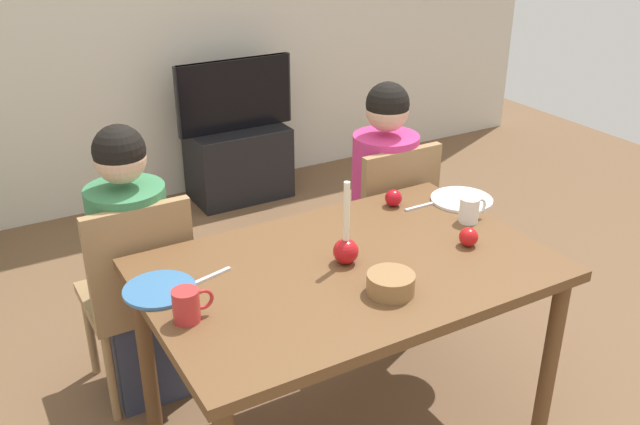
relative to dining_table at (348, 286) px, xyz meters
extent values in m
cube|color=beige|center=(0.00, 2.60, 0.63)|extent=(6.40, 0.10, 2.60)
cube|color=brown|center=(0.00, 0.00, 0.06)|extent=(1.40, 0.90, 0.04)
cylinder|color=brown|center=(0.64, -0.39, -0.31)|extent=(0.06, 0.06, 0.71)
cylinder|color=brown|center=(-0.64, 0.39, -0.31)|extent=(0.06, 0.06, 0.71)
cylinder|color=brown|center=(0.64, 0.39, -0.31)|extent=(0.06, 0.06, 0.71)
cube|color=#99754C|center=(-0.59, 0.69, -0.24)|extent=(0.40, 0.40, 0.04)
cube|color=#99754C|center=(-0.59, 0.51, 0.01)|extent=(0.40, 0.04, 0.45)
cylinder|color=#99754C|center=(-0.42, 0.86, -0.46)|extent=(0.04, 0.04, 0.41)
cylinder|color=#99754C|center=(-0.76, 0.86, -0.46)|extent=(0.04, 0.04, 0.41)
cylinder|color=#99754C|center=(-0.42, 0.52, -0.46)|extent=(0.04, 0.04, 0.41)
cylinder|color=#99754C|center=(-0.76, 0.52, -0.46)|extent=(0.04, 0.04, 0.41)
cube|color=#99754C|center=(0.59, 0.69, -0.24)|extent=(0.40, 0.40, 0.04)
cube|color=#99754C|center=(0.59, 0.51, 0.01)|extent=(0.40, 0.04, 0.45)
cylinder|color=#99754C|center=(0.76, 0.86, -0.46)|extent=(0.04, 0.04, 0.41)
cylinder|color=#99754C|center=(0.42, 0.86, -0.46)|extent=(0.04, 0.04, 0.41)
cylinder|color=#99754C|center=(0.76, 0.52, -0.46)|extent=(0.04, 0.04, 0.41)
cylinder|color=#99754C|center=(0.42, 0.52, -0.46)|extent=(0.04, 0.04, 0.41)
cube|color=#33384C|center=(-0.59, 0.64, -0.44)|extent=(0.28, 0.28, 0.45)
cylinder|color=#387A4C|center=(-0.59, 0.64, 0.02)|extent=(0.30, 0.30, 0.48)
sphere|color=tan|center=(-0.59, 0.64, 0.38)|extent=(0.19, 0.19, 0.19)
sphere|color=black|center=(-0.59, 0.64, 0.41)|extent=(0.19, 0.19, 0.19)
cube|color=#33384C|center=(0.59, 0.64, -0.44)|extent=(0.28, 0.28, 0.45)
cylinder|color=#D1337A|center=(0.59, 0.64, 0.02)|extent=(0.30, 0.30, 0.48)
sphere|color=tan|center=(0.59, 0.64, 0.38)|extent=(0.19, 0.19, 0.19)
sphere|color=black|center=(0.59, 0.64, 0.41)|extent=(0.19, 0.19, 0.19)
cube|color=black|center=(0.58, 2.30, -0.43)|extent=(0.64, 0.40, 0.48)
cube|color=black|center=(0.58, 2.30, 0.04)|extent=(0.79, 0.04, 0.46)
cube|color=black|center=(0.58, 2.30, 0.04)|extent=(0.76, 0.05, 0.46)
sphere|color=red|center=(0.00, 0.02, 0.13)|extent=(0.09, 0.09, 0.09)
cylinder|color=#EFE5C6|center=(0.00, 0.02, 0.28)|extent=(0.02, 0.02, 0.22)
cylinder|color=teal|center=(-0.62, 0.16, 0.09)|extent=(0.24, 0.24, 0.01)
cylinder|color=white|center=(0.69, 0.22, 0.09)|extent=(0.26, 0.26, 0.01)
cylinder|color=#B72D2D|center=(-0.60, -0.04, 0.14)|extent=(0.08, 0.08, 0.10)
torus|color=#B72D2D|center=(-0.55, -0.04, 0.14)|extent=(0.07, 0.01, 0.07)
cylinder|color=white|center=(0.59, 0.06, 0.13)|extent=(0.08, 0.08, 0.10)
torus|color=white|center=(0.64, 0.06, 0.14)|extent=(0.07, 0.01, 0.07)
cube|color=silver|center=(-0.46, 0.16, 0.09)|extent=(0.18, 0.06, 0.01)
cube|color=silver|center=(0.52, 0.26, 0.09)|extent=(0.18, 0.01, 0.01)
cylinder|color=olive|center=(0.02, -0.22, 0.12)|extent=(0.16, 0.16, 0.07)
sphere|color=#B60F1A|center=(0.42, 0.33, 0.12)|extent=(0.07, 0.07, 0.07)
sphere|color=red|center=(0.45, -0.09, 0.12)|extent=(0.07, 0.07, 0.07)
camera|label=1|loc=(-1.14, -1.78, 1.29)|focal=39.23mm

